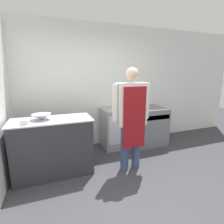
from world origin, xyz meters
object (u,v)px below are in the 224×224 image
stove (146,126)px  stock_pot (138,101)px  plastic_tub (24,122)px  mixing_bowl (42,117)px  person_cook (131,113)px  fridge_unit (115,128)px

stove → stock_pot: bearing=146.4°
stove → plastic_tub: size_ratio=8.71×
plastic_tub → stock_pot: stock_pot is taller
mixing_bowl → stock_pot: bearing=17.5°
stove → mixing_bowl: size_ratio=2.96×
stove → person_cook: 1.35m
person_cook → plastic_tub: bearing=174.2°
stove → fridge_unit: bearing=173.3°
fridge_unit → plastic_tub: 1.98m
plastic_tub → stock_pot: (2.29, 0.84, 0.06)m
mixing_bowl → plastic_tub: size_ratio=2.94×
mixing_bowl → person_cook: bearing=-14.1°
stock_pot → mixing_bowl: bearing=-162.5°
fridge_unit → mixing_bowl: size_ratio=2.93×
plastic_tub → stock_pot: size_ratio=0.37×
plastic_tub → stock_pot: 2.44m
fridge_unit → stove: bearing=-6.7°
stove → mixing_bowl: (-2.25, -0.53, 0.54)m
fridge_unit → person_cook: bearing=-96.0°
fridge_unit → stock_pot: bearing=3.5°
stock_pot → stove: bearing=-33.6°
person_cook → fridge_unit: bearing=84.0°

